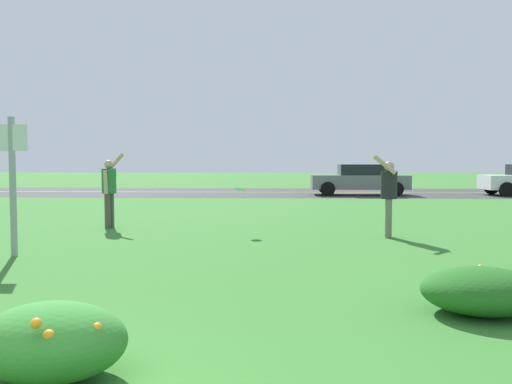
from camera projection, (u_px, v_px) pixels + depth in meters
name	position (u px, v px, depth m)	size (l,w,h in m)	color
ground_plane	(216.00, 218.00, 15.31)	(120.00, 120.00, 0.00)	#387A2D
highway_strip	(246.00, 192.00, 27.90)	(120.00, 8.50, 0.01)	#38383A
highway_center_stripe	(246.00, 192.00, 27.90)	(120.00, 0.16, 0.00)	yellow
daylily_clump_mid_right	(482.00, 291.00, 5.72)	(1.27, 1.09, 0.49)	#23661E
daylily_clump_front_right	(52.00, 341.00, 3.99)	(1.11, 0.90, 0.58)	#337F2D
sign_post_near_path	(12.00, 172.00, 9.10)	(0.56, 0.10, 2.35)	#93969B
person_thrower_green_shirt	(109.00, 187.00, 12.98)	(0.52, 0.52, 1.82)	#287038
person_catcher_dark_shirt	(389.00, 192.00, 11.39)	(0.54, 0.52, 1.74)	#232328
frisbee_pale_blue	(240.00, 189.00, 12.07)	(0.25, 0.24, 0.12)	#ADD6E5
car_gray_center_left	(360.00, 179.00, 25.67)	(4.50, 2.00, 1.45)	slate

